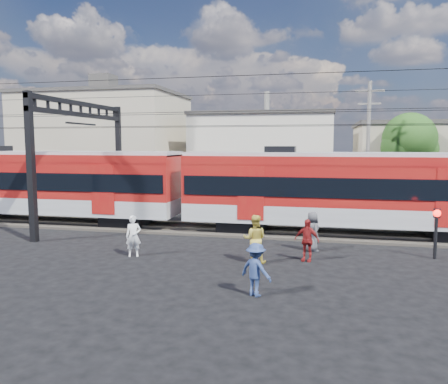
# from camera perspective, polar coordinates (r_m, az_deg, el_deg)

# --- Properties ---
(ground) EXTENTS (120.00, 120.00, 0.00)m
(ground) POSITION_cam_1_polar(r_m,az_deg,el_deg) (15.33, 0.14, -11.16)
(ground) COLOR black
(ground) RESTS_ON ground
(track_bed) EXTENTS (70.00, 3.40, 0.12)m
(track_bed) POSITION_cam_1_polar(r_m,az_deg,el_deg) (22.95, 4.48, -5.10)
(track_bed) COLOR #2D2823
(track_bed) RESTS_ON ground
(rail_near) EXTENTS (70.00, 0.12, 0.12)m
(rail_near) POSITION_cam_1_polar(r_m,az_deg,el_deg) (22.20, 4.21, -5.17)
(rail_near) COLOR #59544C
(rail_near) RESTS_ON track_bed
(rail_far) EXTENTS (70.00, 0.12, 0.12)m
(rail_far) POSITION_cam_1_polar(r_m,az_deg,el_deg) (23.65, 4.75, -4.46)
(rail_far) COLOR #59544C
(rail_far) RESTS_ON track_bed
(commuter_train) EXTENTS (50.30, 3.08, 4.17)m
(commuter_train) POSITION_cam_1_polar(r_m,az_deg,el_deg) (22.42, 16.04, 0.45)
(commuter_train) COLOR black
(commuter_train) RESTS_ON ground
(catenary) EXTENTS (70.00, 9.30, 7.52)m
(catenary) POSITION_cam_1_polar(r_m,az_deg,el_deg) (25.21, -15.43, 7.33)
(catenary) COLOR black
(catenary) RESTS_ON ground
(building_west) EXTENTS (14.28, 10.20, 9.30)m
(building_west) POSITION_cam_1_polar(r_m,az_deg,el_deg) (43.25, -15.24, 6.21)
(building_west) COLOR tan
(building_west) RESTS_ON ground
(building_midwest) EXTENTS (12.24, 12.24, 7.30)m
(building_midwest) POSITION_cam_1_polar(r_m,az_deg,el_deg) (41.60, 5.53, 5.03)
(building_midwest) COLOR beige
(building_midwest) RESTS_ON ground
(utility_pole_mid) EXTENTS (1.80, 0.24, 8.50)m
(utility_pole_mid) POSITION_cam_1_polar(r_m,az_deg,el_deg) (29.40, 18.28, 5.90)
(utility_pole_mid) COLOR slate
(utility_pole_mid) RESTS_ON ground
(tree_near) EXTENTS (3.82, 3.64, 6.72)m
(tree_near) POSITION_cam_1_polar(r_m,az_deg,el_deg) (32.92, 23.32, 5.94)
(tree_near) COLOR #382619
(tree_near) RESTS_ON ground
(pedestrian_a) EXTENTS (0.72, 0.61, 1.69)m
(pedestrian_a) POSITION_cam_1_polar(r_m,az_deg,el_deg) (18.32, -11.75, -5.65)
(pedestrian_a) COLOR white
(pedestrian_a) RESTS_ON ground
(pedestrian_b) EXTENTS (0.96, 0.77, 1.88)m
(pedestrian_b) POSITION_cam_1_polar(r_m,az_deg,el_deg) (17.03, 4.03, -6.12)
(pedestrian_b) COLOR gold
(pedestrian_b) RESTS_ON ground
(pedestrian_c) EXTENTS (1.22, 1.03, 1.63)m
(pedestrian_c) POSITION_cam_1_polar(r_m,az_deg,el_deg) (13.45, 4.18, -10.07)
(pedestrian_c) COLOR navy
(pedestrian_c) RESTS_ON ground
(pedestrian_d) EXTENTS (1.05, 0.63, 1.68)m
(pedestrian_d) POSITION_cam_1_polar(r_m,az_deg,el_deg) (17.52, 10.76, -6.20)
(pedestrian_d) COLOR maroon
(pedestrian_d) RESTS_ON ground
(pedestrian_e) EXTENTS (0.89, 1.00, 1.71)m
(pedestrian_e) POSITION_cam_1_polar(r_m,az_deg,el_deg) (19.14, 11.44, -5.09)
(pedestrian_e) COLOR #45454A
(pedestrian_e) RESTS_ON ground
(crossing_signal) EXTENTS (0.30, 0.30, 2.04)m
(crossing_signal) POSITION_cam_1_polar(r_m,az_deg,el_deg) (19.37, 25.99, -3.79)
(crossing_signal) COLOR black
(crossing_signal) RESTS_ON ground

